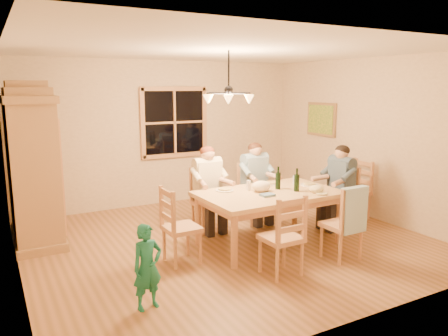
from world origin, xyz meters
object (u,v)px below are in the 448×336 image
dining_table (269,199)px  chair_near_right (341,236)px  chair_far_left (208,212)px  chair_spare_front (354,201)px  chair_near_left (281,250)px  chair_spare_back (337,196)px  chair_far_right (255,205)px  armoire (33,170)px  wine_bottle_b (297,180)px  wine_bottle_a (278,178)px  chair_end_left (182,239)px  chandelier (229,97)px  chair_end_right (339,210)px  adult_slate_man (340,177)px  child (147,267)px  adult_plaid_man (255,173)px  adult_woman (208,178)px

dining_table → chair_near_right: chair_near_right is taller
chair_far_left → chair_spare_front: bearing=165.8°
chair_near_left → chair_spare_back: (2.45, 1.67, 0.00)m
chair_far_right → chair_spare_back: same height
armoire → wine_bottle_b: (3.25, -1.86, -0.13)m
chair_far_left → wine_bottle_a: size_ratio=3.00×
chair_spare_front → chair_spare_back: same height
chair_end_left → chair_spare_front: bearing=95.0°
dining_table → chair_far_left: bearing=119.2°
chair_far_left → chair_near_right: bearing=117.9°
chandelier → chair_end_right: size_ratio=0.78×
chair_end_left → chair_spare_back: same height
chair_end_right → adult_slate_man: (0.00, 0.00, 0.54)m
chair_far_left → chair_end_left: bearing=46.7°
chair_near_right → wine_bottle_a: size_ratio=3.00×
adult_slate_man → child: size_ratio=0.99×
chandelier → chair_near_left: 2.19m
chandelier → adult_plaid_man: bearing=35.3°
wine_bottle_a → chair_near_right: bearing=-72.9°
chair_far_right → chair_end_left: bearing=28.0°
chandelier → chair_near_left: size_ratio=0.78×
armoire → chair_near_right: bearing=-37.7°
dining_table → chair_end_right: chair_end_right is taller
chair_far_right → wine_bottle_b: wine_bottle_b is taller
chair_far_left → adult_slate_man: 2.13m
child → chair_spare_front: bearing=7.8°
wine_bottle_a → armoire: bearing=152.2°
adult_woman → chair_spare_back: bearing=174.6°
chair_end_left → wine_bottle_b: 1.83m
chair_far_left → armoire: bearing=-20.0°
chair_end_left → wine_bottle_a: size_ratio=3.00×
chair_far_right → child: size_ratio=1.12×
child → chair_spare_back: (4.11, 1.69, -0.14)m
chair_far_left → chair_near_right: size_ratio=1.00×
wine_bottle_a → child: wine_bottle_a is taller
chair_end_left → child: size_ratio=1.12×
wine_bottle_a → child: bearing=-155.9°
adult_woman → chair_spare_back: size_ratio=0.88×
armoire → chair_far_left: bearing=-18.7°
adult_plaid_man → adult_woman: bearing=0.0°
adult_plaid_man → wine_bottle_b: 1.08m
dining_table → chair_spare_back: size_ratio=2.00×
adult_woman → wine_bottle_a: bearing=129.5°
adult_woman → armoire: bearing=-20.0°
adult_plaid_man → chair_end_right: bearing=136.6°
adult_woman → chair_near_right: bearing=117.9°
chair_end_right → chair_spare_front: bearing=-65.1°
chair_near_right → dining_table: bearing=117.9°
child → chair_spare_back: bearing=12.6°
chandelier → chair_far_right: (0.82, 0.58, -1.77)m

